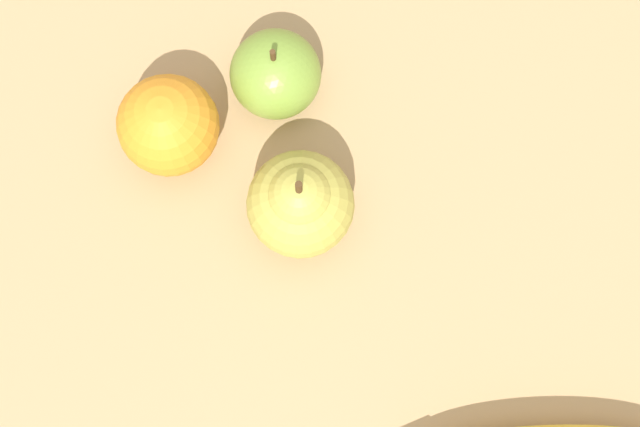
{
  "coord_description": "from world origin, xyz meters",
  "views": [
    {
      "loc": [
        0.12,
        0.13,
        0.69
      ],
      "look_at": [
        0.13,
        -0.01,
        0.03
      ],
      "focal_mm": 50.0,
      "sensor_mm": 36.0,
      "label": 1
    }
  ],
  "objects": [
    {
      "name": "orange",
      "position": [
        0.25,
        -0.07,
        0.04
      ],
      "size": [
        0.08,
        0.08,
        0.08
      ],
      "color": "orange",
      "rests_on": "ground_plane"
    },
    {
      "name": "ground_plane",
      "position": [
        0.0,
        0.0,
        0.0
      ],
      "size": [
        3.0,
        3.0,
        0.0
      ],
      "primitive_type": "plane",
      "color": "tan"
    },
    {
      "name": "pear",
      "position": [
        0.14,
        -0.02,
        0.04
      ],
      "size": [
        0.08,
        0.08,
        0.1
      ],
      "color": "#B7AD47",
      "rests_on": "ground_plane"
    },
    {
      "name": "apple",
      "position": [
        0.17,
        -0.12,
        0.03
      ],
      "size": [
        0.07,
        0.07,
        0.08
      ],
      "color": "olive",
      "rests_on": "ground_plane"
    }
  ]
}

